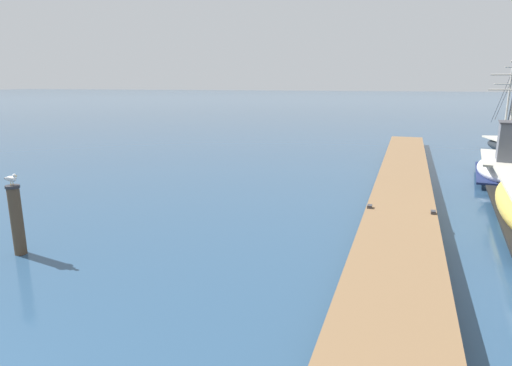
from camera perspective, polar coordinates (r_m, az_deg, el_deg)
floating_dock at (r=16.71m, az=18.98°, el=0.74°), size 2.20×24.35×0.53m
fishing_boat_2 at (r=19.37m, az=30.48°, el=2.13°), size 2.77×5.71×5.69m
mooring_piling at (r=10.89m, az=-29.18°, el=-4.14°), size 0.30×0.30×1.59m
perched_seagull at (r=10.69m, az=-29.74°, el=0.52°), size 0.38×0.17×0.27m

